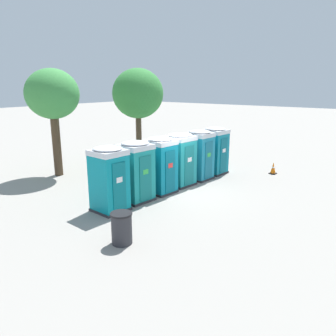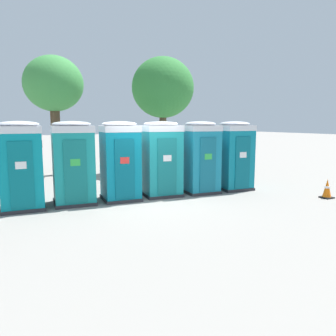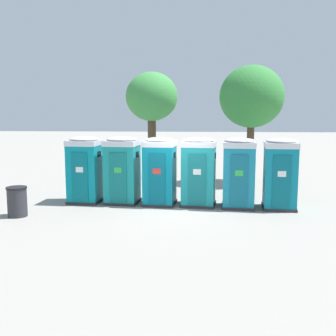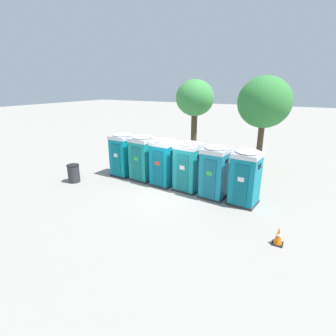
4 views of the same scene
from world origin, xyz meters
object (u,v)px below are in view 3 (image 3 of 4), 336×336
(portapotty_3, at_px, (199,171))
(portapotty_5, at_px, (280,173))
(street_tree_0, at_px, (252,97))
(portapotty_2, at_px, (160,171))
(portapotty_0, at_px, (85,169))
(trash_can, at_px, (17,202))
(street_tree_1, at_px, (152,98))
(portapotty_4, at_px, (239,173))
(portapotty_1, at_px, (122,170))

(portapotty_3, distance_m, portapotty_5, 2.91)
(portapotty_3, height_order, street_tree_0, street_tree_0)
(portapotty_2, bearing_deg, portapotty_0, 176.49)
(portapotty_0, relative_size, trash_can, 2.54)
(portapotty_5, relative_size, trash_can, 2.54)
(trash_can, bearing_deg, street_tree_1, 67.07)
(portapotty_3, distance_m, trash_can, 6.41)
(trash_can, bearing_deg, street_tree_0, 39.42)
(portapotty_4, height_order, street_tree_0, street_tree_0)
(portapotty_1, bearing_deg, portapotty_5, -4.31)
(portapotty_2, height_order, street_tree_0, street_tree_0)
(street_tree_0, bearing_deg, portapotty_5, -85.29)
(portapotty_0, distance_m, portapotty_4, 5.82)
(street_tree_1, bearing_deg, street_tree_0, -14.96)
(portapotty_2, relative_size, portapotty_3, 1.00)
(portapotty_0, distance_m, street_tree_0, 8.78)
(portapotty_3, bearing_deg, portapotty_5, -4.93)
(portapotty_5, relative_size, street_tree_1, 0.46)
(portapotty_3, distance_m, street_tree_0, 6.20)
(portapotty_5, xyz_separation_m, street_tree_0, (-0.42, 5.15, 2.89))
(portapotty_4, bearing_deg, trash_can, -165.74)
(portapotty_1, bearing_deg, street_tree_1, 86.17)
(trash_can, bearing_deg, portapotty_4, 14.26)
(portapotty_4, bearing_deg, portapotty_1, 175.14)
(portapotty_2, xyz_separation_m, portapotty_5, (4.35, -0.28, 0.00))
(portapotty_4, distance_m, portapotty_5, 1.45)
(portapotty_3, relative_size, portapotty_4, 1.00)
(portapotty_4, height_order, trash_can, portapotty_4)
(portapotty_0, distance_m, portapotty_2, 2.91)
(portapotty_3, bearing_deg, street_tree_0, 63.20)
(portapotty_0, relative_size, portapotty_3, 1.00)
(portapotty_4, bearing_deg, portapotty_0, 176.11)
(portapotty_0, xyz_separation_m, portapotty_3, (4.36, -0.21, -0.00))
(portapotty_3, relative_size, street_tree_0, 0.45)
(portapotty_1, xyz_separation_m, trash_can, (-3.11, -2.27, -0.78))
(portapotty_1, relative_size, street_tree_0, 0.45)
(portapotty_0, distance_m, portapotty_1, 1.46)
(portapotty_0, relative_size, street_tree_0, 0.45)
(portapotty_5, bearing_deg, portapotty_0, 176.36)
(portapotty_3, xyz_separation_m, trash_can, (-6.01, -2.08, -0.78))
(portapotty_0, distance_m, portapotty_3, 4.36)
(street_tree_0, bearing_deg, portapotty_3, -116.80)
(portapotty_5, xyz_separation_m, trash_can, (-8.91, -1.83, -0.78))
(street_tree_1, bearing_deg, portapotty_5, -50.19)
(portapotty_5, distance_m, street_tree_0, 5.92)
(portapotty_1, height_order, portapotty_2, same)
(portapotty_1, height_order, portapotty_4, same)
(portapotty_0, bearing_deg, trash_can, -125.83)
(portapotty_4, bearing_deg, street_tree_1, 121.61)
(portapotty_3, bearing_deg, portapotty_0, 177.22)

